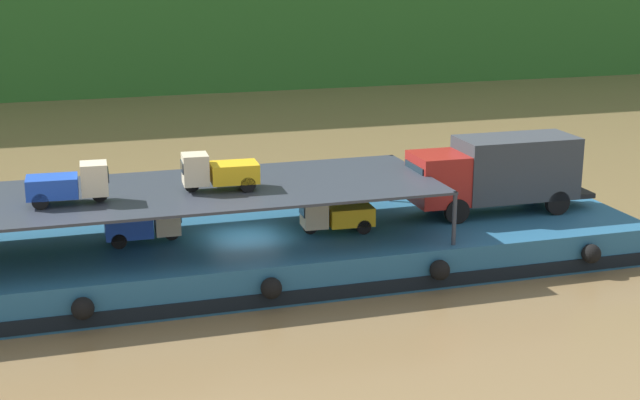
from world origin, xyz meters
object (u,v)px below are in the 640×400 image
(mini_truck_upper_fore, at_px, (219,172))
(mini_truck_lower_aft, at_px, (144,224))
(mini_truck_lower_mid, at_px, (336,215))
(cargo_barge, at_px, (247,256))
(covered_lorry, at_px, (498,172))
(mini_truck_upper_mid, at_px, (69,184))

(mini_truck_upper_fore, bearing_deg, mini_truck_lower_aft, 161.18)
(mini_truck_lower_mid, bearing_deg, cargo_barge, 173.99)
(mini_truck_lower_aft, distance_m, mini_truck_lower_mid, 7.15)
(mini_truck_lower_mid, bearing_deg, covered_lorry, 5.37)
(mini_truck_lower_aft, xyz_separation_m, mini_truck_upper_mid, (-2.57, -1.18, 2.00))
(cargo_barge, height_order, covered_lorry, covered_lorry)
(mini_truck_upper_mid, bearing_deg, mini_truck_lower_mid, 1.92)
(cargo_barge, relative_size, mini_truck_lower_mid, 11.13)
(cargo_barge, bearing_deg, mini_truck_upper_fore, -158.99)
(covered_lorry, height_order, mini_truck_lower_mid, covered_lorry)
(mini_truck_lower_aft, distance_m, mini_truck_upper_fore, 3.44)
(cargo_barge, xyz_separation_m, covered_lorry, (10.52, 0.31, 2.44))
(cargo_barge, distance_m, mini_truck_upper_mid, 7.18)
(mini_truck_lower_mid, bearing_deg, mini_truck_upper_fore, -179.43)
(mini_truck_lower_mid, relative_size, mini_truck_upper_fore, 1.00)
(mini_truck_upper_mid, bearing_deg, cargo_barge, 6.21)
(mini_truck_lower_aft, bearing_deg, mini_truck_upper_fore, -18.82)
(cargo_barge, height_order, mini_truck_lower_aft, mini_truck_lower_aft)
(mini_truck_lower_mid, xyz_separation_m, mini_truck_upper_fore, (-4.45, -0.04, 2.00))
(cargo_barge, xyz_separation_m, mini_truck_lower_mid, (3.40, -0.36, 1.44))
(mini_truck_lower_aft, relative_size, mini_truck_lower_mid, 0.99)
(cargo_barge, distance_m, mini_truck_upper_fore, 3.62)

